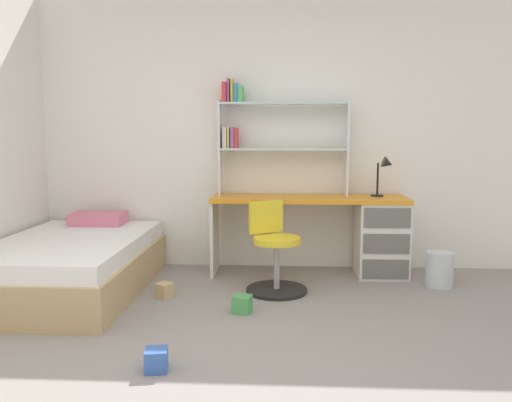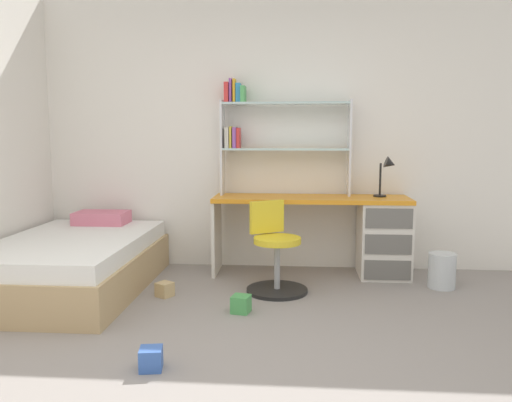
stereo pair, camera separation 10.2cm
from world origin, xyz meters
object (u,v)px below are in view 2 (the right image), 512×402
object	(u,v)px
bed_platform	(73,264)
toy_block_green_2	(241,304)
desk_lamp	(388,170)
waste_bin	(442,271)
bookshelf_hutch	(269,128)
toy_block_natural_0	(165,289)
swivel_chair	(275,257)
desk	(362,232)
toy_block_blue_1	(151,359)

from	to	relation	value
bed_platform	toy_block_green_2	bearing A→B (deg)	-16.81
desk_lamp	waste_bin	size ratio (longest dim) A/B	1.25
waste_bin	desk_lamp	bearing A→B (deg)	138.04
bookshelf_hutch	desk_lamp	xyz separation A→B (m)	(1.11, -0.11, -0.39)
bed_platform	toy_block_natural_0	size ratio (longest dim) A/B	15.82
bed_platform	toy_block_green_2	distance (m)	1.57
waste_bin	bed_platform	bearing A→B (deg)	-174.39
bookshelf_hutch	bed_platform	xyz separation A→B (m)	(-1.63, -0.80, -1.16)
toy_block_natural_0	toy_block_green_2	xyz separation A→B (m)	(0.67, -0.33, 0.01)
swivel_chair	toy_block_natural_0	bearing A→B (deg)	-166.20
bed_platform	desk	bearing A→B (deg)	14.75
bookshelf_hutch	toy_block_natural_0	xyz separation A→B (m)	(-0.81, -0.92, -1.33)
desk	waste_bin	xyz separation A→B (m)	(0.65, -0.35, -0.27)
desk	waste_bin	distance (m)	0.78
toy_block_blue_1	toy_block_green_2	size ratio (longest dim) A/B	0.98
toy_block_natural_0	toy_block_blue_1	world-z (taller)	toy_block_blue_1
desk_lamp	bed_platform	distance (m)	2.94
bookshelf_hutch	bed_platform	distance (m)	2.16
desk	toy_block_natural_0	xyz separation A→B (m)	(-1.70, -0.78, -0.36)
desk	toy_block_blue_1	size ratio (longest dim) A/B	14.49
bookshelf_hutch	toy_block_blue_1	size ratio (longest dim) A/B	9.79
desk_lamp	swivel_chair	world-z (taller)	desk_lamp
swivel_chair	toy_block_natural_0	size ratio (longest dim) A/B	6.43
desk_lamp	waste_bin	bearing A→B (deg)	-41.96
swivel_chair	waste_bin	bearing A→B (deg)	8.21
bed_platform	toy_block_blue_1	world-z (taller)	bed_platform
toy_block_green_2	desk	bearing A→B (deg)	47.18
swivel_chair	toy_block_blue_1	bearing A→B (deg)	-112.83
toy_block_natural_0	toy_block_green_2	world-z (taller)	toy_block_green_2
toy_block_blue_1	toy_block_green_2	bearing A→B (deg)	67.26
bed_platform	toy_block_blue_1	size ratio (longest dim) A/B	14.81
desk	toy_block_natural_0	distance (m)	1.91
desk_lamp	bed_platform	world-z (taller)	desk_lamp
bed_platform	swivel_chair	bearing A→B (deg)	3.42
bookshelf_hutch	bed_platform	world-z (taller)	bookshelf_hutch
desk	bookshelf_hutch	world-z (taller)	bookshelf_hutch
desk_lamp	toy_block_blue_1	xyz separation A→B (m)	(-1.66, -2.12, -0.94)
waste_bin	toy_block_natural_0	size ratio (longest dim) A/B	2.58
desk_lamp	bookshelf_hutch	bearing A→B (deg)	174.33
bed_platform	toy_block_natural_0	bearing A→B (deg)	-8.23
swivel_chair	waste_bin	xyz separation A→B (m)	(1.45, 0.21, -0.14)
desk	toy_block_blue_1	xyz separation A→B (m)	(-1.44, -2.09, -0.36)
waste_bin	toy_block_blue_1	xyz separation A→B (m)	(-2.09, -1.74, -0.09)
bookshelf_hutch	toy_block_natural_0	world-z (taller)	bookshelf_hutch
desk	toy_block_green_2	size ratio (longest dim) A/B	14.14
desk_lamp	desk	bearing A→B (deg)	-172.53
toy_block_blue_1	toy_block_natural_0	bearing A→B (deg)	101.23
desk	swivel_chair	world-z (taller)	swivel_chair
swivel_chair	toy_block_green_2	xyz separation A→B (m)	(-0.24, -0.55, -0.23)
bed_platform	toy_block_natural_0	distance (m)	0.85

